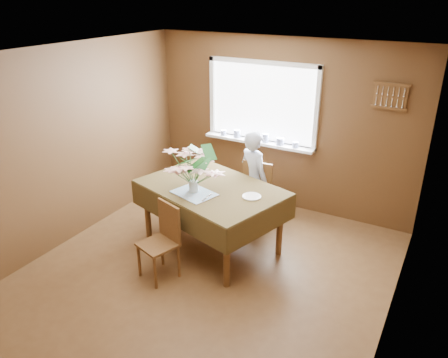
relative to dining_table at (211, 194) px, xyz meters
The scene contains 15 objects.
floor 1.04m from the dining_table, 69.19° to the right, with size 4.50×4.50×0.00m, color brown.
ceiling 1.91m from the dining_table, 69.19° to the right, with size 4.50×4.50×0.00m, color white.
wall_back 1.67m from the dining_table, 80.60° to the left, with size 4.00×4.00×0.00m, color brown.
wall_front 2.99m from the dining_table, 84.94° to the right, with size 4.00×4.00×0.00m, color brown.
wall_left 1.94m from the dining_table, 158.58° to the right, with size 4.50×4.50×0.00m, color brown.
wall_right 2.42m from the dining_table, 16.81° to the right, with size 4.50×4.50×0.00m, color brown.
window_assembly 1.63m from the dining_table, 91.53° to the left, with size 1.72×0.20×1.22m.
spoon_rack 2.55m from the dining_table, 41.88° to the left, with size 0.44×0.05×0.33m.
dining_table is the anchor object (origin of this frame).
chair_far 0.91m from the dining_table, 71.19° to the left, with size 0.44×0.44×0.97m.
chair_near 0.85m from the dining_table, 101.82° to the right, with size 0.48×0.48×0.89m.
seated_woman 0.80m from the dining_table, 73.66° to the left, with size 0.50×0.33×1.38m, color white.
flower_bouquet 0.49m from the dining_table, 115.77° to the right, with size 0.58×0.58×0.50m.
side_plate 0.58m from the dining_table, ahead, with size 0.22×0.22×0.01m, color white.
table_knife 0.33m from the dining_table, 67.09° to the right, with size 0.02×0.24×0.00m, color silver.
Camera 1 is at (2.25, -3.51, 3.08)m, focal length 35.00 mm.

